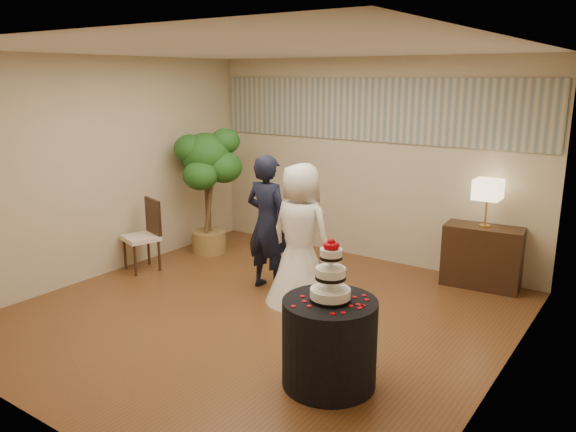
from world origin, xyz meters
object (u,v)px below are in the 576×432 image
Objects in this scene: groom at (268,223)px; side_chair at (141,236)px; cake_table at (329,343)px; wedding_cake at (331,270)px; console at (482,257)px; ficus_tree at (207,191)px; bride at (301,234)px; table_lamp at (487,203)px.

groom is 1.73× the size of side_chair.
wedding_cake is (0.00, 0.00, 0.64)m from cake_table.
ficus_tree is (-3.72, -0.89, 0.55)m from console.
groom is 2.35m from cake_table.
bride is 2.34m from console.
wedding_cake is 0.58× the size of console.
table_lamp is (2.14, 1.55, 0.23)m from groom.
cake_table is (1.76, -1.50, -0.45)m from groom.
groom is 0.89× the size of ficus_tree.
cake_table is at bearing -32.80° from ficus_tree.
console is at bearing 82.96° from cake_table.
cake_table is at bearing 141.09° from groom.
side_chair is (-3.54, 1.05, 0.10)m from cake_table.
ficus_tree is (-3.35, 2.16, 0.55)m from cake_table.
cake_table is 1.37× the size of table_lamp.
ficus_tree is at bearing -17.28° from bride.
groom is at bearing -144.07° from table_lamp.
console is 3.87m from ficus_tree.
cake_table is 0.86× the size of console.
side_chair is at bearing 15.49° from groom.
console is (2.14, 1.55, -0.44)m from groom.
bride is 1.84m from wedding_cake.
cake_table is 4.02m from ficus_tree.
groom is at bearing 31.68° from side_chair.
ficus_tree reaches higher than cake_table.
bride reaches higher than side_chair.
cake_table is 3.07m from console.
groom is 1.02× the size of bride.
cake_table is 1.49× the size of wedding_cake.
table_lamp is at bearing 44.60° from side_chair.
wedding_cake is 3.73m from side_chair.
bride is at bearing -133.49° from table_lamp.
groom is 1.87m from side_chair.
bride is 0.87× the size of ficus_tree.
table_lamp reaches higher than console.
wedding_cake is 0.92× the size of table_lamp.
side_chair is (-1.78, -0.45, -0.35)m from groom.
groom is 2.67m from console.
ficus_tree is at bearing 97.66° from side_chair.
bride reaches higher than wedding_cake.
bride is at bearing -139.05° from console.
table_lamp is (0.38, 3.04, 0.68)m from cake_table.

